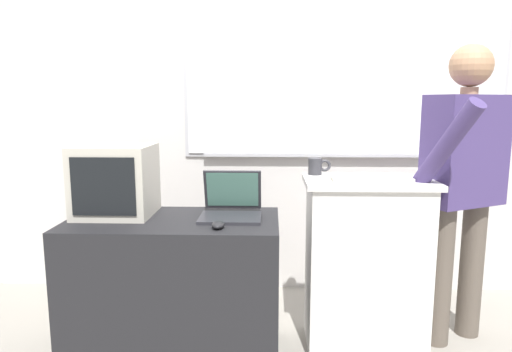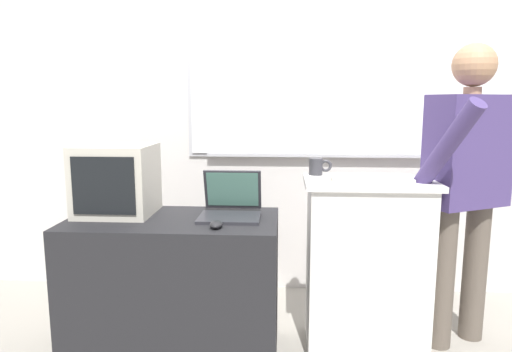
{
  "view_description": "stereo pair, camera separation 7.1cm",
  "coord_description": "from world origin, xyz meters",
  "px_view_note": "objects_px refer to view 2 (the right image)",
  "views": [
    {
      "loc": [
        -0.23,
        -1.99,
        1.35
      ],
      "look_at": [
        -0.31,
        0.41,
        0.96
      ],
      "focal_mm": 32.0,
      "sensor_mm": 36.0,
      "label": 1
    },
    {
      "loc": [
        -0.16,
        -1.99,
        1.35
      ],
      "look_at": [
        -0.31,
        0.41,
        0.96
      ],
      "focal_mm": 32.0,
      "sensor_mm": 36.0,
      "label": 2
    }
  ],
  "objects_px": {
    "computer_mouse_by_laptop": "(216,224)",
    "crt_monitor": "(117,180)",
    "lectern_podium": "(366,265)",
    "person_presenter": "(467,175)",
    "laptop": "(231,204)",
    "coffee_mug": "(317,166)",
    "computer_mouse_by_keyboard": "(422,179)",
    "side_desk": "(175,288)",
    "wireless_keyboard": "(371,179)"
  },
  "relations": [
    {
      "from": "person_presenter",
      "to": "laptop",
      "type": "distance_m",
      "value": 1.28
    },
    {
      "from": "laptop",
      "to": "wireless_keyboard",
      "type": "xyz_separation_m",
      "value": [
        0.73,
        0.02,
        0.14
      ]
    },
    {
      "from": "lectern_podium",
      "to": "crt_monitor",
      "type": "relative_size",
      "value": 2.45
    },
    {
      "from": "side_desk",
      "to": "laptop",
      "type": "bearing_deg",
      "value": 14.69
    },
    {
      "from": "wireless_keyboard",
      "to": "lectern_podium",
      "type": "bearing_deg",
      "value": 91.61
    },
    {
      "from": "person_presenter",
      "to": "coffee_mug",
      "type": "distance_m",
      "value": 0.8
    },
    {
      "from": "person_presenter",
      "to": "wireless_keyboard",
      "type": "xyz_separation_m",
      "value": [
        -0.53,
        -0.14,
        -0.01
      ]
    },
    {
      "from": "computer_mouse_by_laptop",
      "to": "computer_mouse_by_keyboard",
      "type": "xyz_separation_m",
      "value": [
        1.02,
        0.25,
        0.19
      ]
    },
    {
      "from": "computer_mouse_by_keyboard",
      "to": "coffee_mug",
      "type": "xyz_separation_m",
      "value": [
        -0.52,
        0.2,
        0.03
      ]
    },
    {
      "from": "side_desk",
      "to": "computer_mouse_by_laptop",
      "type": "xyz_separation_m",
      "value": [
        0.25,
        -0.16,
        0.4
      ]
    },
    {
      "from": "lectern_podium",
      "to": "laptop",
      "type": "relative_size",
      "value": 3.01
    },
    {
      "from": "computer_mouse_by_laptop",
      "to": "computer_mouse_by_keyboard",
      "type": "height_order",
      "value": "computer_mouse_by_keyboard"
    },
    {
      "from": "side_desk",
      "to": "laptop",
      "type": "relative_size",
      "value": 3.43
    },
    {
      "from": "lectern_podium",
      "to": "side_desk",
      "type": "height_order",
      "value": "lectern_podium"
    },
    {
      "from": "lectern_podium",
      "to": "computer_mouse_by_keyboard",
      "type": "relative_size",
      "value": 9.46
    },
    {
      "from": "computer_mouse_by_keyboard",
      "to": "person_presenter",
      "type": "bearing_deg",
      "value": 28.28
    },
    {
      "from": "side_desk",
      "to": "crt_monitor",
      "type": "xyz_separation_m",
      "value": [
        -0.32,
        0.08,
        0.56
      ]
    },
    {
      "from": "lectern_podium",
      "to": "computer_mouse_by_laptop",
      "type": "distance_m",
      "value": 0.88
    },
    {
      "from": "computer_mouse_by_laptop",
      "to": "coffee_mug",
      "type": "height_order",
      "value": "coffee_mug"
    },
    {
      "from": "side_desk",
      "to": "coffee_mug",
      "type": "bearing_deg",
      "value": 21.17
    },
    {
      "from": "wireless_keyboard",
      "to": "coffee_mug",
      "type": "distance_m",
      "value": 0.33
    },
    {
      "from": "crt_monitor",
      "to": "computer_mouse_by_keyboard",
      "type": "bearing_deg",
      "value": 0.36
    },
    {
      "from": "lectern_podium",
      "to": "person_presenter",
      "type": "bearing_deg",
      "value": 9.36
    },
    {
      "from": "crt_monitor",
      "to": "person_presenter",
      "type": "bearing_deg",
      "value": 4.88
    },
    {
      "from": "computer_mouse_by_laptop",
      "to": "lectern_podium",
      "type": "bearing_deg",
      "value": 22.36
    },
    {
      "from": "lectern_podium",
      "to": "coffee_mug",
      "type": "bearing_deg",
      "value": 152.07
    },
    {
      "from": "lectern_podium",
      "to": "wireless_keyboard",
      "type": "height_order",
      "value": "wireless_keyboard"
    },
    {
      "from": "wireless_keyboard",
      "to": "side_desk",
      "type": "bearing_deg",
      "value": -174.42
    },
    {
      "from": "lectern_podium",
      "to": "laptop",
      "type": "bearing_deg",
      "value": -174.12
    },
    {
      "from": "computer_mouse_by_laptop",
      "to": "side_desk",
      "type": "bearing_deg",
      "value": 146.76
    },
    {
      "from": "wireless_keyboard",
      "to": "person_presenter",
      "type": "bearing_deg",
      "value": 14.75
    },
    {
      "from": "crt_monitor",
      "to": "computer_mouse_by_laptop",
      "type": "bearing_deg",
      "value": -23.31
    },
    {
      "from": "lectern_podium",
      "to": "computer_mouse_by_keyboard",
      "type": "height_order",
      "value": "computer_mouse_by_keyboard"
    },
    {
      "from": "coffee_mug",
      "to": "side_desk",
      "type": "bearing_deg",
      "value": -158.83
    },
    {
      "from": "side_desk",
      "to": "computer_mouse_by_keyboard",
      "type": "relative_size",
      "value": 10.77
    },
    {
      "from": "lectern_podium",
      "to": "computer_mouse_by_keyboard",
      "type": "xyz_separation_m",
      "value": [
        0.25,
        -0.06,
        0.49
      ]
    },
    {
      "from": "side_desk",
      "to": "computer_mouse_by_laptop",
      "type": "height_order",
      "value": "computer_mouse_by_laptop"
    },
    {
      "from": "computer_mouse_by_laptop",
      "to": "crt_monitor",
      "type": "distance_m",
      "value": 0.64
    },
    {
      "from": "laptop",
      "to": "crt_monitor",
      "type": "xyz_separation_m",
      "value": [
        -0.61,
        0.0,
        0.12
      ]
    },
    {
      "from": "lectern_podium",
      "to": "computer_mouse_by_laptop",
      "type": "xyz_separation_m",
      "value": [
        -0.77,
        -0.32,
        0.3
      ]
    },
    {
      "from": "person_presenter",
      "to": "coffee_mug",
      "type": "bearing_deg",
      "value": 150.03
    },
    {
      "from": "wireless_keyboard",
      "to": "computer_mouse_by_laptop",
      "type": "bearing_deg",
      "value": -161.07
    },
    {
      "from": "wireless_keyboard",
      "to": "coffee_mug",
      "type": "height_order",
      "value": "coffee_mug"
    },
    {
      "from": "laptop",
      "to": "computer_mouse_by_laptop",
      "type": "height_order",
      "value": "laptop"
    },
    {
      "from": "wireless_keyboard",
      "to": "computer_mouse_by_laptop",
      "type": "relative_size",
      "value": 4.09
    },
    {
      "from": "computer_mouse_by_laptop",
      "to": "crt_monitor",
      "type": "xyz_separation_m",
      "value": [
        -0.57,
        0.24,
        0.17
      ]
    },
    {
      "from": "side_desk",
      "to": "computer_mouse_by_laptop",
      "type": "relative_size",
      "value": 10.77
    },
    {
      "from": "lectern_podium",
      "to": "coffee_mug",
      "type": "height_order",
      "value": "coffee_mug"
    },
    {
      "from": "side_desk",
      "to": "computer_mouse_by_keyboard",
      "type": "height_order",
      "value": "computer_mouse_by_keyboard"
    },
    {
      "from": "laptop",
      "to": "wireless_keyboard",
      "type": "distance_m",
      "value": 0.74
    }
  ]
}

